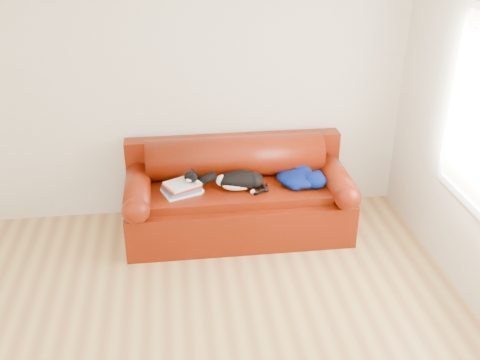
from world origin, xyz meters
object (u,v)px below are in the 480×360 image
Objects in this scene: sofa_base at (238,209)px; cat at (239,181)px; blanket at (300,178)px; book_stack at (182,188)px.

cat reaches higher than sofa_base.
cat is at bearing -177.51° from blanket.
sofa_base is 0.62m from book_stack.
blanket is at bearing -4.64° from sofa_base.
sofa_base is at bearing 175.36° from blanket.
sofa_base is at bearing 8.60° from book_stack.
cat is at bearing 0.78° from book_stack.
blanket is (0.58, 0.03, -0.02)m from cat.
book_stack is (-0.53, -0.08, 0.31)m from sofa_base.
sofa_base is 0.67m from blanket.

